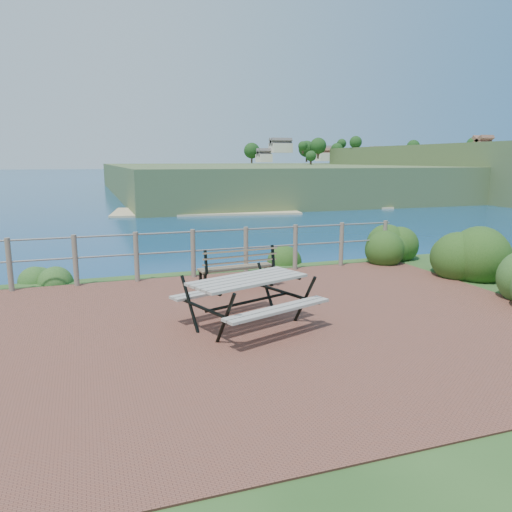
{
  "coord_description": "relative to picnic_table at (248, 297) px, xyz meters",
  "views": [
    {
      "loc": [
        -2.08,
        -6.66,
        2.43
      ],
      "look_at": [
        0.75,
        1.53,
        0.75
      ],
      "focal_mm": 35.0,
      "sensor_mm": 36.0,
      "label": 1
    }
  ],
  "objects": [
    {
      "name": "ground",
      "position": [
        -0.1,
        0.01,
        -0.47
      ],
      "size": [
        10.0,
        7.0,
        0.12
      ],
      "primitive_type": "cube",
      "color": "brown",
      "rests_on": "ground"
    },
    {
      "name": "ocean",
      "position": [
        -0.1,
        200.01,
        -0.47
      ],
      "size": [
        1200.0,
        1200.0,
        0.0
      ],
      "primitive_type": "plane",
      "color": "#145A79",
      "rests_on": "ground"
    },
    {
      "name": "safety_railing",
      "position": [
        -0.1,
        3.36,
        0.11
      ],
      "size": [
        9.4,
        0.1,
        1.0
      ],
      "color": "#6B5B4C",
      "rests_on": "ground"
    },
    {
      "name": "distant_bay",
      "position": [
        172.97,
        202.62,
        -1.99
      ],
      "size": [
        290.0,
        232.36,
        24.0
      ],
      "color": "#476231",
      "rests_on": "ground"
    },
    {
      "name": "picnic_table",
      "position": [
        0.0,
        0.0,
        0.0
      ],
      "size": [
        1.86,
        1.42,
        0.73
      ],
      "rotation": [
        0.0,
        0.0,
        0.35
      ],
      "color": "gray",
      "rests_on": "ground"
    },
    {
      "name": "park_bench",
      "position": [
        0.48,
        2.19,
        0.08
      ],
      "size": [
        1.48,
        0.5,
        0.82
      ],
      "rotation": [
        0.0,
        0.0,
        0.09
      ],
      "color": "brown",
      "rests_on": "ground"
    },
    {
      "name": "shrub_right_front",
      "position": [
        5.35,
        1.74,
        -0.47
      ],
      "size": [
        1.33,
        1.33,
        1.89
      ],
      "primitive_type": "ellipsoid",
      "color": "#1D4114",
      "rests_on": "ground"
    },
    {
      "name": "shrub_right_edge",
      "position": [
        4.82,
        3.59,
        -0.47
      ],
      "size": [
        1.18,
        1.18,
        1.68
      ],
      "primitive_type": "ellipsoid",
      "color": "#1D4114",
      "rests_on": "ground"
    },
    {
      "name": "shrub_lip_west",
      "position": [
        -3.01,
        4.08,
        -0.47
      ],
      "size": [
        0.75,
        0.75,
        0.48
      ],
      "primitive_type": "ellipsoid",
      "color": "#28521E",
      "rests_on": "ground"
    },
    {
      "name": "shrub_lip_east",
      "position": [
        2.17,
        4.23,
        -0.47
      ],
      "size": [
        0.87,
        0.87,
        0.65
      ],
      "primitive_type": "ellipsoid",
      "color": "#1D4114",
      "rests_on": "ground"
    }
  ]
}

